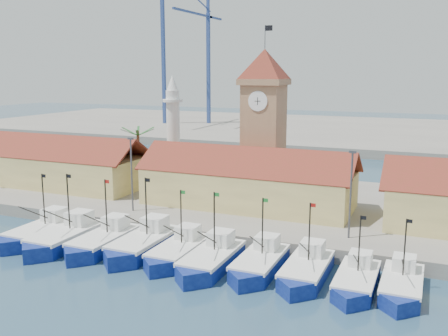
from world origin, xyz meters
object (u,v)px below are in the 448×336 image
at_px(boat_5, 210,261).
at_px(minaret, 173,129).
at_px(boat_0, 40,233).
at_px(clock_tower, 264,119).

xyz_separation_m(boat_5, minaret, (-17.89, 25.76, 8.94)).
bearing_deg(boat_0, clock_tower, 53.22).
relative_size(clock_tower, minaret, 1.39).
height_order(boat_5, clock_tower, clock_tower).
bearing_deg(boat_5, minaret, 124.78).
height_order(clock_tower, minaret, clock_tower).
distance_m(boat_0, minaret, 27.36).
distance_m(clock_tower, minaret, 15.30).
distance_m(boat_5, minaret, 32.61).
bearing_deg(boat_0, boat_5, -0.13).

